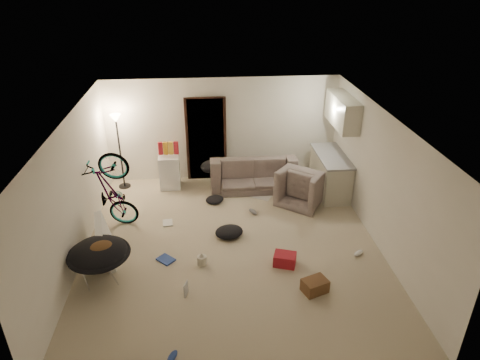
{
  "coord_description": "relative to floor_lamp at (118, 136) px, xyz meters",
  "views": [
    {
      "loc": [
        -0.45,
        -6.67,
        4.81
      ],
      "look_at": [
        0.2,
        0.6,
        1.1
      ],
      "focal_mm": 32.0,
      "sensor_mm": 36.0,
      "label": 1
    }
  ],
  "objects": [
    {
      "name": "ceiling",
      "position": [
        2.4,
        -2.65,
        1.2
      ],
      "size": [
        5.5,
        6.0,
        0.02
      ],
      "primitive_type": "cube",
      "color": "white",
      "rests_on": "wall_back"
    },
    {
      "name": "shoe_4",
      "position": [
        4.7,
        -3.14,
        -1.26
      ],
      "size": [
        0.25,
        0.22,
        0.09
      ],
      "primitive_type": "ellipsoid",
      "rotation": [
        0.0,
        0.0,
        0.61
      ],
      "color": "white",
      "rests_on": "floor"
    },
    {
      "name": "drink_case_b",
      "position": [
        3.29,
        -3.3,
        -1.2
      ],
      "size": [
        0.45,
        0.39,
        0.22
      ],
      "primitive_type": "cube",
      "rotation": [
        0.0,
        0.0,
        -0.32
      ],
      "color": "#A81925",
      "rests_on": "floor"
    },
    {
      "name": "hoodie",
      "position": [
        0.19,
        -3.44,
        -0.67
      ],
      "size": [
        0.62,
        0.59,
        0.22
      ],
      "primitive_type": "ellipsoid",
      "rotation": [
        0.0,
        0.0,
        0.52
      ],
      "color": "#55371D",
      "rests_on": "saucer_chair"
    },
    {
      "name": "doorway",
      "position": [
        2.0,
        0.32,
        -0.29
      ],
      "size": [
        0.85,
        0.1,
        2.04
      ],
      "primitive_type": "cube",
      "color": "black",
      "rests_on": "floor"
    },
    {
      "name": "wall_right",
      "position": [
        5.16,
        -2.65,
        -0.06
      ],
      "size": [
        0.02,
        6.0,
        2.5
      ],
      "primitive_type": "cube",
      "color": "white",
      "rests_on": "floor"
    },
    {
      "name": "clothes_lump_a",
      "position": [
        2.37,
        -2.3,
        -1.22
      ],
      "size": [
        0.67,
        0.62,
        0.18
      ],
      "primitive_type": "ellipsoid",
      "rotation": [
        0.0,
        0.0,
        0.3
      ],
      "color": "black",
      "rests_on": "floor"
    },
    {
      "name": "counter_top",
      "position": [
        4.83,
        -0.65,
        -0.41
      ],
      "size": [
        0.64,
        1.54,
        0.04
      ],
      "primitive_type": "cube",
      "color": "gray",
      "rests_on": "kitchen_counter"
    },
    {
      "name": "kitchen_uppers",
      "position": [
        4.96,
        -0.65,
        0.64
      ],
      "size": [
        0.38,
        1.4,
        0.65
      ],
      "primitive_type": "cube",
      "color": "beige",
      "rests_on": "wall_right"
    },
    {
      "name": "shoe_1",
      "position": [
        2.93,
        -1.51,
        -1.26
      ],
      "size": [
        0.21,
        0.26,
        0.09
      ],
      "primitive_type": "ellipsoid",
      "rotation": [
        0.0,
        0.0,
        -1.01
      ],
      "color": "slate",
      "rests_on": "floor"
    },
    {
      "name": "wall_left",
      "position": [
        -0.36,
        -2.65,
        -0.06
      ],
      "size": [
        0.02,
        6.0,
        2.5
      ],
      "primitive_type": "cube",
      "color": "white",
      "rests_on": "floor"
    },
    {
      "name": "snack_box_3",
      "position": [
        1.3,
        -0.1,
        -0.31
      ],
      "size": [
        0.11,
        0.08,
        0.3
      ],
      "primitive_type": "cube",
      "rotation": [
        0.0,
        0.0,
        -0.16
      ],
      "color": "#A81925",
      "rests_on": "mini_fridge"
    },
    {
      "name": "book_asset",
      "position": [
        1.54,
        -4.01,
        -1.3
      ],
      "size": [
        0.29,
        0.25,
        0.02
      ],
      "primitive_type": "imported",
      "rotation": [
        0.0,
        0.0,
        1.25
      ],
      "color": "#A81925",
      "rests_on": "floor"
    },
    {
      "name": "wall_back",
      "position": [
        2.4,
        0.36,
        -0.06
      ],
      "size": [
        5.5,
        0.02,
        2.5
      ],
      "primitive_type": "cube",
      "color": "white",
      "rests_on": "floor"
    },
    {
      "name": "drink_case_a",
      "position": [
        3.65,
        -4.03,
        -1.19
      ],
      "size": [
        0.47,
        0.4,
        0.23
      ],
      "primitive_type": "cube",
      "rotation": [
        0.0,
        0.0,
        0.36
      ],
      "color": "brown",
      "rests_on": "floor"
    },
    {
      "name": "mini_fridge",
      "position": [
        1.11,
        -0.1,
        -0.9
      ],
      "size": [
        0.48,
        0.48,
        0.8
      ],
      "primitive_type": "cube",
      "rotation": [
        0.0,
        0.0,
        0.02
      ],
      "color": "white",
      "rests_on": "floor"
    },
    {
      "name": "kitchen_counter",
      "position": [
        4.83,
        -0.65,
        -0.87
      ],
      "size": [
        0.6,
        1.5,
        0.88
      ],
      "primitive_type": "cube",
      "color": "beige",
      "rests_on": "floor"
    },
    {
      "name": "book_blue",
      "position": [
        1.17,
        -2.98,
        -1.29
      ],
      "size": [
        0.37,
        0.37,
        0.03
      ],
      "primitive_type": "cube",
      "rotation": [
        0.0,
        0.0,
        0.8
      ],
      "color": "#294497",
      "rests_on": "floor"
    },
    {
      "name": "sofa_drape",
      "position": [
        2.12,
        -0.2,
        -0.77
      ],
      "size": [
        0.65,
        0.57,
        0.28
      ],
      "primitive_type": "ellipsoid",
      "rotation": [
        0.0,
        0.0,
        0.22
      ],
      "color": "black",
      "rests_on": "sofa"
    },
    {
      "name": "armchair",
      "position": [
        4.15,
        -1.04,
        -1.0
      ],
      "size": [
        1.26,
        1.23,
        0.62
      ],
      "primitive_type": "imported",
      "rotation": [
        0.0,
        0.0,
        2.49
      ],
      "color": "#353C35",
      "rests_on": "floor"
    },
    {
      "name": "saucer_chair",
      "position": [
        0.14,
        -3.41,
        -0.87
      ],
      "size": [
        1.03,
        1.03,
        0.73
      ],
      "color": "silver",
      "rests_on": "floor"
    },
    {
      "name": "snack_box_2",
      "position": [
        1.18,
        -0.1,
        -0.31
      ],
      "size": [
        0.11,
        0.08,
        0.3
      ],
      "primitive_type": "cube",
      "rotation": [
        0.0,
        0.0,
        -0.14
      ],
      "color": "yellow",
      "rests_on": "mini_fridge"
    },
    {
      "name": "newspaper",
      "position": [
        3.21,
        -0.71,
        -1.3
      ],
      "size": [
        0.67,
        0.63,
        0.01
      ],
      "primitive_type": "cube",
      "rotation": [
        0.0,
        0.0,
        1.02
      ],
      "color": "beige",
      "rests_on": "floor"
    },
    {
      "name": "shoe_0",
      "position": [
        3.12,
        -0.38,
        -1.26
      ],
      "size": [
        0.26,
        0.17,
        0.09
      ],
      "primitive_type": "ellipsoid",
      "rotation": [
        0.0,
        0.0,
        0.31
      ],
      "color": "#294497",
      "rests_on": "floor"
    },
    {
      "name": "tv_box",
      "position": [
        0.1,
        -2.79,
        -0.96
      ],
      "size": [
        0.49,
        1.09,
        0.71
      ],
      "primitive_type": "cube",
      "rotation": [
        0.0,
        -0.21,
        0.22
      ],
      "color": "silver",
      "rests_on": "floor"
    },
    {
      "name": "bicycle",
      "position": [
        0.1,
        -1.77,
        -0.85
      ],
      "size": [
        1.82,
        0.98,
        1.0
      ],
      "primitive_type": "imported",
      "rotation": [
        0.0,
        -0.17,
        1.44
      ],
      "color": "black",
      "rests_on": "floor"
    },
    {
      "name": "snack_box_1",
      "position": [
        1.06,
        -0.1,
        -0.31
      ],
      "size": [
        0.12,
        0.09,
        0.3
      ],
      "primitive_type": "cube",
      "rotation": [
        0.0,
        0.0,
        -0.27
      ],
      "color": "#BE7E17",
      "rests_on": "mini_fridge"
    },
    {
      "name": "sofa",
      "position": [
        3.07,
        -0.2,
        -1.01
      ],
      "size": [
        2.02,
        0.8,
        0.59
      ],
      "primitive_type": "imported",
      "rotation": [
        0.0,
        0.0,
        3.15
      ],
      "color": "#353C35",
      "rests_on": "floor"
    },
    {
      "name": "clothes_lump_b",
      "position": [
        2.13,
        -0.94,
        -1.24
      ],
      "size": [
        0.55,
        0.54,
        0.13
      ],
      "primitive_type": "ellipsoid",
      "rotation": [
        0.0,
        0.0,
        0.63
      ],
      "color": "black",
      "rests_on": "floor"
    },
    {
      "name": "snack_box_0",
      "position": [
        0.94,
        -0.1,
        -0.31
      ],
      "size": [
        0.12,
        0.1,
        0.3
      ],
      "primitive_type": "cube",
      "rotation": [
        0.0,
        0.0,
        0.29
      ],
      "color": "#A81925",
      "rests_on": "mini_fridge"
    },
    {
      "name": "floor",
      "position": [
        2.4,
        -2.65,
        -1.32
      ],
      "size": [
        5.5,
        6.0,
        0.02
      ],
      "primitive_type": "cube",
      "color": "beige",
      "rests_on": "ground"
    },
    {
      "name": "book_white",
      "position": [
        1.13,
        -1.74,
        -1.3
      ],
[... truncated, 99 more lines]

